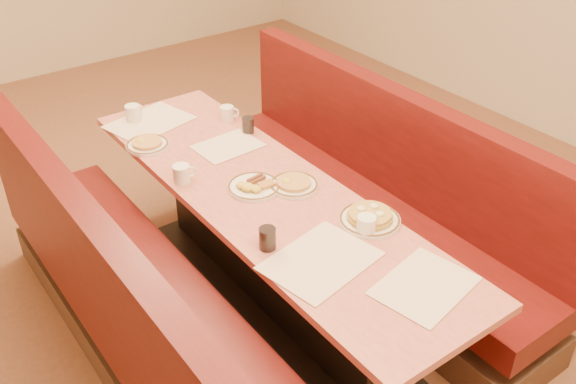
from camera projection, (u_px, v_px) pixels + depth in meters
ground at (267, 305)px, 3.55m from camera, size 8.00×8.00×0.00m
diner_table at (266, 252)px, 3.34m from camera, size 0.70×2.50×0.75m
booth_left at (137, 312)px, 2.99m from camera, size 0.55×2.50×1.05m
booth_right at (370, 207)px, 3.71m from camera, size 0.55×2.50×1.05m
placemat_near_left at (321, 261)px, 2.68m from camera, size 0.51×0.42×0.00m
placemat_near_right at (425, 286)px, 2.55m from camera, size 0.45×0.37×0.00m
placemat_far_left at (150, 122)px, 3.76m from camera, size 0.52×0.44×0.00m
placemat_far_right at (228, 146)px, 3.52m from camera, size 0.36×0.27×0.00m
pancake_plate at (370, 218)px, 2.91m from camera, size 0.28×0.28×0.06m
eggs_plate at (254, 186)px, 3.15m from camera, size 0.26×0.26×0.05m
extra_plate_mid at (294, 184)px, 3.16m from camera, size 0.24×0.24×0.05m
extra_plate_far at (147, 144)px, 3.51m from camera, size 0.23×0.23×0.05m
coffee_mug_a at (367, 225)px, 2.83m from camera, size 0.12×0.08×0.09m
coffee_mug_b at (182, 173)px, 3.19m from camera, size 0.12×0.09×0.09m
coffee_mug_c at (228, 113)px, 3.77m from camera, size 0.11×0.08×0.09m
coffee_mug_d at (133, 112)px, 3.77m from camera, size 0.12×0.09×0.09m
soda_tumbler_near at (267, 238)px, 2.74m from camera, size 0.07×0.07×0.10m
soda_tumbler_mid at (248, 125)px, 3.64m from camera, size 0.07×0.07×0.09m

